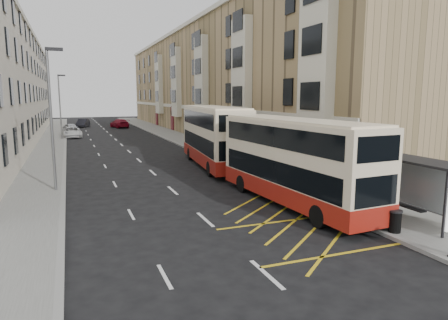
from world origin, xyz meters
name	(u,v)px	position (x,y,z in m)	size (l,w,h in m)	color
ground	(241,251)	(0.00, 0.00, 0.00)	(200.00, 200.00, 0.00)	black
pavement_right	(199,145)	(8.00, 30.00, 0.07)	(4.00, 120.00, 0.15)	slate
pavement_left	(49,152)	(-7.50, 30.00, 0.07)	(3.00, 120.00, 0.15)	slate
kerb_right	(182,146)	(6.00, 30.00, 0.07)	(0.25, 120.00, 0.15)	gray
kerb_left	(65,151)	(-6.00, 30.00, 0.07)	(0.25, 120.00, 0.15)	gray
road_markings	(112,136)	(0.00, 45.00, 0.01)	(10.00, 110.00, 0.01)	silver
terrace_right	(211,83)	(14.88, 45.38, 7.52)	(10.75, 79.00, 15.25)	tan
bus_shelter	(429,178)	(8.34, -0.39, 2.14)	(1.65, 4.25, 2.70)	black
guard_railing	(304,182)	(6.25, 5.75, 0.86)	(0.06, 6.56, 1.01)	#B31F0A
street_lamp_near	(52,112)	(-6.35, 12.00, 4.64)	(0.93, 0.18, 8.00)	slate
street_lamp_far	(60,103)	(-6.35, 42.00, 4.64)	(0.93, 0.18, 8.00)	slate
double_decker_front	(294,162)	(5.00, 4.75, 2.23)	(3.18, 11.11, 4.38)	#FDE9C1
double_decker_rear	(214,136)	(5.00, 16.71, 2.40)	(3.90, 12.02, 4.71)	#FDE9C1
litter_bin	(395,221)	(6.35, -0.72, 0.61)	(0.54, 0.54, 0.90)	black
pedestrian_far	(340,188)	(6.85, 3.43, 1.01)	(1.01, 0.42, 1.73)	black
white_van	(72,132)	(-5.20, 44.87, 0.71)	(2.37, 5.13, 1.43)	silver
car_silver	(71,128)	(-5.20, 52.21, 0.72)	(1.69, 4.20, 1.43)	#B1B3BA
car_dark	(83,123)	(-3.09, 63.68, 0.75)	(1.59, 4.55, 1.50)	black
car_red	(120,123)	(2.85, 59.93, 0.76)	(2.14, 5.27, 1.53)	maroon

